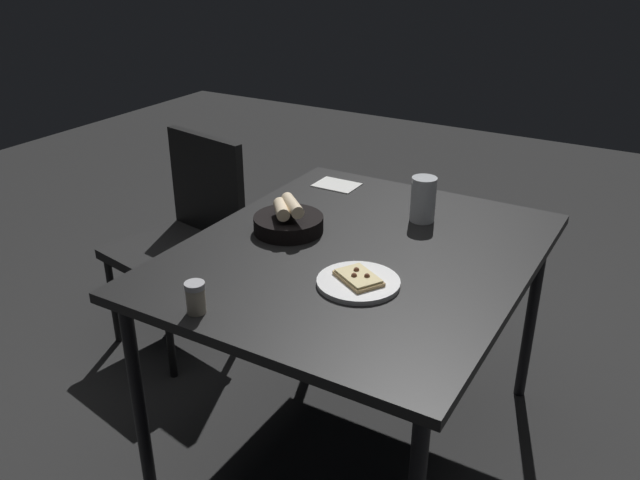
% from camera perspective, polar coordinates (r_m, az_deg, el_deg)
% --- Properties ---
extents(ground, '(8.00, 8.00, 0.00)m').
position_cam_1_polar(ground, '(2.39, 2.86, -16.73)').
color(ground, '#282828').
extents(dining_table, '(0.99, 1.19, 0.73)m').
position_cam_1_polar(dining_table, '(2.01, 3.27, -2.28)').
color(dining_table, black).
rests_on(dining_table, ground).
extents(pizza_plate, '(0.23, 0.23, 0.04)m').
position_cam_1_polar(pizza_plate, '(1.78, 3.35, -3.60)').
color(pizza_plate, white).
rests_on(pizza_plate, dining_table).
extents(bread_basket, '(0.22, 0.22, 0.12)m').
position_cam_1_polar(bread_basket, '(2.08, -2.74, 1.58)').
color(bread_basket, black).
rests_on(bread_basket, dining_table).
extents(beer_glass, '(0.08, 0.08, 0.15)m').
position_cam_1_polar(beer_glass, '(2.18, 8.95, 3.36)').
color(beer_glass, silver).
rests_on(beer_glass, dining_table).
extents(pepper_shaker, '(0.05, 0.05, 0.08)m').
position_cam_1_polar(pepper_shaker, '(1.67, -10.74, -5.08)').
color(pepper_shaker, '#BFB299').
rests_on(pepper_shaker, dining_table).
extents(napkin, '(0.16, 0.12, 0.00)m').
position_cam_1_polar(napkin, '(2.48, 1.47, 4.80)').
color(napkin, white).
rests_on(napkin, dining_table).
extents(chair_near, '(0.51, 0.51, 0.86)m').
position_cam_1_polar(chair_near, '(2.75, -11.45, 1.00)').
color(chair_near, black).
rests_on(chair_near, ground).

